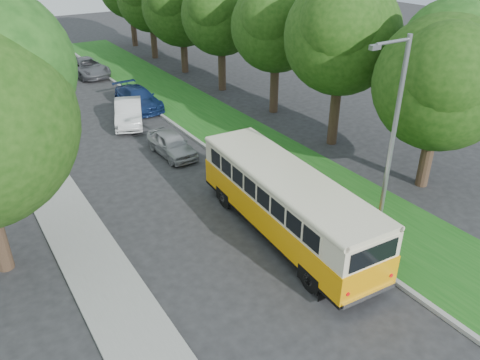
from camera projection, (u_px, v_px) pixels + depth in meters
ground at (242, 256)px, 17.41m from camera, size 120.00×120.00×0.00m
curb at (248, 177)px, 22.80m from camera, size 0.20×70.00×0.15m
grass_verge at (286, 165)px, 23.92m from camera, size 4.50×70.00×0.13m
sidewalk at (75, 230)px, 18.80m from camera, size 2.20×70.00×0.12m
treeline at (129, 16)px, 29.44m from camera, size 24.27×41.91×9.46m
lamppost_near at (390, 147)px, 15.50m from camera, size 1.71×0.16×8.00m
lamppost_far at (7, 69)px, 25.08m from camera, size 1.71×0.16×7.50m
warning_sign at (36, 134)px, 23.33m from camera, size 0.56×0.10×2.50m
vintage_bus at (286, 205)px, 17.92m from camera, size 3.03×9.60×2.81m
car_silver at (171, 144)px, 24.92m from camera, size 1.62×3.78×1.27m
car_white at (129, 113)px, 28.88m from camera, size 3.07×4.75×1.48m
car_blue at (138, 98)px, 31.47m from camera, size 2.22×4.89×1.39m
car_grey at (87, 67)px, 38.43m from camera, size 2.94×5.40×1.44m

